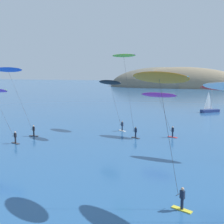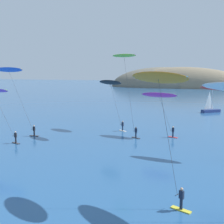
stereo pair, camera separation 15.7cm
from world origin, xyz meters
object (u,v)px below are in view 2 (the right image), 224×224
at_px(kitesurfer_orange, 160,87).
at_px(kitesurfer_lime, 125,64).
at_px(kitesurfer_blue, 10,74).
at_px(kitesurfer_black, 111,86).
at_px(kitesurfer_magenta, 160,98).
at_px(sailboat_near, 212,110).

bearing_deg(kitesurfer_orange, kitesurfer_lime, 115.91).
xyz_separation_m(kitesurfer_blue, kitesurfer_black, (13.74, 8.72, -1.97)).
bearing_deg(kitesurfer_blue, kitesurfer_orange, -29.15).
xyz_separation_m(kitesurfer_orange, kitesurfer_black, (-13.58, 23.95, -1.31)).
bearing_deg(kitesurfer_magenta, sailboat_near, 78.06).
height_order(sailboat_near, kitesurfer_blue, kitesurfer_blue).
xyz_separation_m(sailboat_near, kitesurfer_blue, (-29.00, -37.06, 8.81)).
relative_size(kitesurfer_magenta, kitesurfer_black, 0.80).
distance_m(kitesurfer_blue, kitesurfer_black, 16.39).
bearing_deg(kitesurfer_blue, kitesurfer_black, 32.41).
height_order(sailboat_near, kitesurfer_magenta, kitesurfer_magenta).
relative_size(sailboat_near, kitesurfer_orange, 0.57).
xyz_separation_m(kitesurfer_magenta, kitesurfer_blue, (-22.58, -6.71, 3.48)).
relative_size(sailboat_near, kitesurfer_black, 0.66).
relative_size(kitesurfer_lime, kitesurfer_magenta, 1.83).
bearing_deg(kitesurfer_blue, sailboat_near, 51.96).
bearing_deg(sailboat_near, kitesurfer_magenta, -101.94).
relative_size(sailboat_near, kitesurfer_magenta, 0.83).
distance_m(sailboat_near, kitesurfer_black, 32.90).
distance_m(sailboat_near, kitesurfer_lime, 35.88).
distance_m(kitesurfer_magenta, kitesurfer_black, 9.19).
bearing_deg(kitesurfer_orange, kitesurfer_black, 119.55).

